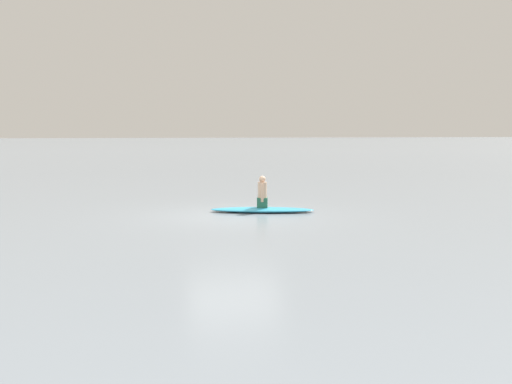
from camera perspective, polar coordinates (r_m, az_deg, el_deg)
name	(u,v)px	position (r m, az deg, el deg)	size (l,w,h in m)	color
ground_plane	(234,216)	(15.59, -2.16, -2.40)	(400.00, 400.00, 0.00)	gray
surfboard	(262,210)	(16.34, 0.62, -1.77)	(2.93, 0.75, 0.14)	#339EC6
person_paddler	(262,193)	(16.28, 0.63, -0.11)	(0.39, 0.35, 0.90)	#26664C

